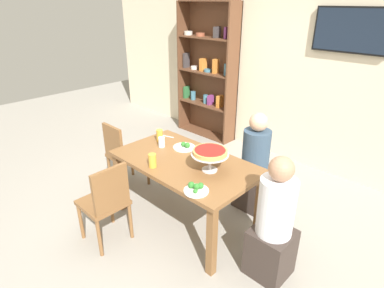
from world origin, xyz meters
name	(u,v)px	position (x,y,z in m)	size (l,w,h in m)	color
ground_plane	(186,220)	(0.00, 0.00, 0.00)	(12.00, 12.00, 0.00)	gray
rear_partition	(298,65)	(0.00, 2.20, 1.40)	(8.00, 0.12, 2.80)	beige
dining_table	(185,169)	(0.00, 0.00, 0.64)	(1.49, 0.85, 0.74)	brown
bookshelf	(208,72)	(-1.49, 2.02, 1.11)	(1.10, 0.30, 2.21)	brown
television	(352,30)	(0.64, 2.11, 1.89)	(0.88, 0.05, 0.52)	black
diner_far_right	(254,169)	(0.36, 0.73, 0.49)	(0.34, 0.34, 1.15)	#382D28
diner_head_east	(274,227)	(1.04, 0.00, 0.49)	(0.34, 0.34, 1.15)	#382D28
chair_near_left	(106,201)	(-0.30, -0.75, 0.49)	(0.40, 0.40, 0.87)	brown
chair_head_west	(122,153)	(-1.05, -0.06, 0.49)	(0.40, 0.40, 0.87)	brown
deep_dish_pizza_stand	(210,153)	(0.31, 0.02, 0.92)	(0.35, 0.35, 0.22)	silver
salad_plate_near_diner	(185,146)	(-0.21, 0.20, 0.76)	(0.24, 0.24, 0.07)	white
salad_plate_far_diner	(196,189)	(0.46, -0.32, 0.76)	(0.21, 0.21, 0.07)	white
beer_glass_amber_tall	(152,161)	(-0.13, -0.31, 0.81)	(0.08, 0.08, 0.14)	gold
beer_glass_amber_short	(202,151)	(0.06, 0.18, 0.81)	(0.08, 0.08, 0.13)	gold
beer_glass_amber_spare	(160,136)	(-0.53, 0.12, 0.81)	(0.07, 0.07, 0.15)	gold
water_glass_clear_near	(162,142)	(-0.42, 0.05, 0.80)	(0.07, 0.07, 0.11)	white
cutlery_fork_near	(218,157)	(0.19, 0.29, 0.74)	(0.18, 0.02, 0.01)	silver
cutlery_knife_near	(167,136)	(-0.59, 0.28, 0.74)	(0.18, 0.02, 0.01)	silver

